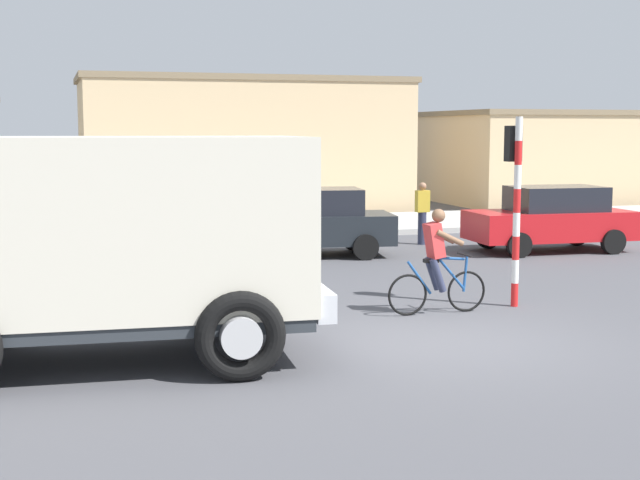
# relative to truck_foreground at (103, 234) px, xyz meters

# --- Properties ---
(ground_plane) EXTENTS (120.00, 120.00, 0.00)m
(ground_plane) POSITION_rel_truck_foreground_xyz_m (4.76, -0.29, -1.67)
(ground_plane) COLOR #4C4C51
(sidewalk_far) EXTENTS (80.00, 5.00, 0.16)m
(sidewalk_far) POSITION_rel_truck_foreground_xyz_m (4.76, 14.34, -1.59)
(sidewalk_far) COLOR #ADADA8
(sidewalk_far) RESTS_ON ground
(truck_foreground) EXTENTS (5.59, 3.13, 2.90)m
(truck_foreground) POSITION_rel_truck_foreground_xyz_m (0.00, 0.00, 0.00)
(truck_foreground) COLOR silver
(truck_foreground) RESTS_ON ground
(cyclist) EXTENTS (1.73, 0.50, 1.72)m
(cyclist) POSITION_rel_truck_foreground_xyz_m (5.35, 1.56, -0.80)
(cyclist) COLOR black
(cyclist) RESTS_ON ground
(traffic_light_pole) EXTENTS (0.24, 0.43, 3.20)m
(traffic_light_pole) POSITION_rel_truck_foreground_xyz_m (6.88, 1.81, 0.40)
(traffic_light_pole) COLOR red
(traffic_light_pole) RESTS_ON ground
(car_red_near) EXTENTS (4.22, 2.34, 1.60)m
(car_red_near) POSITION_rel_truck_foreground_xyz_m (5.24, 8.60, -0.85)
(car_red_near) COLOR #1E2328
(car_red_near) RESTS_ON ground
(car_white_mid) EXTENTS (4.07, 2.02, 1.60)m
(car_white_mid) POSITION_rel_truck_foreground_xyz_m (11.17, 7.65, -0.85)
(car_white_mid) COLOR red
(car_white_mid) RESTS_ON ground
(pedestrian_near_kerb) EXTENTS (0.34, 0.22, 1.62)m
(pedestrian_near_kerb) POSITION_rel_truck_foreground_xyz_m (8.65, 9.79, -0.82)
(pedestrian_near_kerb) COLOR #2D334C
(pedestrian_near_kerb) RESTS_ON ground
(building_mid_block) EXTENTS (11.46, 5.20, 4.79)m
(building_mid_block) POSITION_rel_truck_foreground_xyz_m (6.10, 19.90, 0.73)
(building_mid_block) COLOR #D1B284
(building_mid_block) RESTS_ON ground
(building_corner_right) EXTENTS (7.55, 7.98, 3.71)m
(building_corner_right) POSITION_rel_truck_foreground_xyz_m (18.31, 21.45, 0.19)
(building_corner_right) COLOR #D1B284
(building_corner_right) RESTS_ON ground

